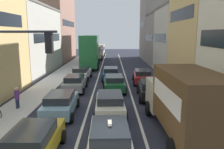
% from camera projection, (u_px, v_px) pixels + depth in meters
% --- Properties ---
extents(sidewalk_left, '(2.60, 64.00, 0.14)m').
position_uv_depth(sidewalk_left, '(60.00, 75.00, 28.59)').
color(sidewalk_left, '#BABABA').
rests_on(sidewalk_left, ground).
extents(lane_stripe_left, '(0.16, 60.00, 0.01)m').
position_uv_depth(lane_stripe_left, '(99.00, 75.00, 28.60)').
color(lane_stripe_left, silver).
rests_on(lane_stripe_left, ground).
extents(lane_stripe_right, '(0.16, 60.00, 0.01)m').
position_uv_depth(lane_stripe_right, '(125.00, 75.00, 28.60)').
color(lane_stripe_right, silver).
rests_on(lane_stripe_right, ground).
extents(building_row_left, '(7.20, 43.90, 13.55)m').
position_uv_depth(building_row_left, '(24.00, 29.00, 30.13)').
color(building_row_left, tan).
rests_on(building_row_left, ground).
extents(building_row_right, '(7.20, 43.90, 13.68)m').
position_uv_depth(building_row_right, '(184.00, 31.00, 30.21)').
color(building_row_right, gray).
rests_on(building_row_right, ground).
extents(traffic_light_pole, '(3.58, 0.38, 5.50)m').
position_uv_depth(traffic_light_pole, '(5.00, 70.00, 9.20)').
color(traffic_light_pole, '#2D2D33').
rests_on(traffic_light_pole, ground).
extents(removalist_box_truck, '(2.89, 7.77, 3.58)m').
position_uv_depth(removalist_box_truck, '(183.00, 99.00, 11.41)').
color(removalist_box_truck, '#B7B29E').
rests_on(removalist_box_truck, ground).
extents(taxi_centre_lane_front, '(2.16, 4.35, 1.66)m').
position_uv_depth(taxi_centre_lane_front, '(110.00, 139.00, 9.64)').
color(taxi_centre_lane_front, beige).
rests_on(taxi_centre_lane_front, ground).
extents(sedan_left_lane_front, '(2.07, 4.31, 1.49)m').
position_uv_depth(sedan_left_lane_front, '(33.00, 143.00, 9.32)').
color(sedan_left_lane_front, '#B29319').
rests_on(sedan_left_lane_front, ground).
extents(sedan_centre_lane_second, '(2.19, 4.36, 1.49)m').
position_uv_depth(sedan_centre_lane_second, '(110.00, 103.00, 14.58)').
color(sedan_centre_lane_second, beige).
rests_on(sedan_centre_lane_second, ground).
extents(wagon_left_lane_second, '(2.13, 4.34, 1.49)m').
position_uv_depth(wagon_left_lane_second, '(61.00, 103.00, 14.63)').
color(wagon_left_lane_second, '#759EB7').
rests_on(wagon_left_lane_second, ground).
extents(hatchback_centre_lane_third, '(2.20, 4.37, 1.49)m').
position_uv_depth(hatchback_centre_lane_third, '(114.00, 83.00, 20.73)').
color(hatchback_centre_lane_third, '#19592D').
rests_on(hatchback_centre_lane_third, ground).
extents(sedan_left_lane_third, '(2.12, 4.33, 1.49)m').
position_uv_depth(sedan_left_lane_third, '(75.00, 83.00, 20.74)').
color(sedan_left_lane_third, gray).
rests_on(sedan_left_lane_third, ground).
extents(coupe_centre_lane_fourth, '(2.11, 4.33, 1.49)m').
position_uv_depth(coupe_centre_lane_fourth, '(111.00, 73.00, 25.74)').
color(coupe_centre_lane_fourth, '#194C8C').
rests_on(coupe_centre_lane_fourth, ground).
extents(sedan_left_lane_fourth, '(2.20, 4.37, 1.49)m').
position_uv_depth(sedan_left_lane_fourth, '(81.00, 73.00, 25.86)').
color(sedan_left_lane_fourth, silver).
rests_on(sedan_left_lane_fourth, ground).
extents(sedan_right_lane_behind_truck, '(2.25, 4.39, 1.49)m').
position_uv_depth(sedan_right_lane_behind_truck, '(150.00, 89.00, 18.37)').
color(sedan_right_lane_behind_truck, black).
rests_on(sedan_right_lane_behind_truck, ground).
extents(wagon_right_lane_far, '(2.28, 4.40, 1.49)m').
position_uv_depth(wagon_right_lane_far, '(143.00, 76.00, 23.97)').
color(wagon_right_lane_far, '#A51E1E').
rests_on(wagon_right_lane_far, ground).
extents(bus_mid_queue_primary, '(3.12, 10.59, 5.06)m').
position_uv_depth(bus_mid_queue_primary, '(90.00, 50.00, 35.30)').
color(bus_mid_queue_primary, '#1E6033').
rests_on(bus_mid_queue_primary, ground).
extents(bus_far_queue_secondary, '(3.19, 10.61, 2.90)m').
position_uv_depth(bus_far_queue_secondary, '(97.00, 50.00, 47.75)').
color(bus_far_queue_secondary, '#BFB793').
rests_on(bus_far_queue_secondary, ground).
extents(pedestrian_near_kerb, '(0.34, 0.54, 1.66)m').
position_uv_depth(pedestrian_near_kerb, '(17.00, 97.00, 15.48)').
color(pedestrian_near_kerb, '#262D47').
rests_on(pedestrian_near_kerb, ground).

